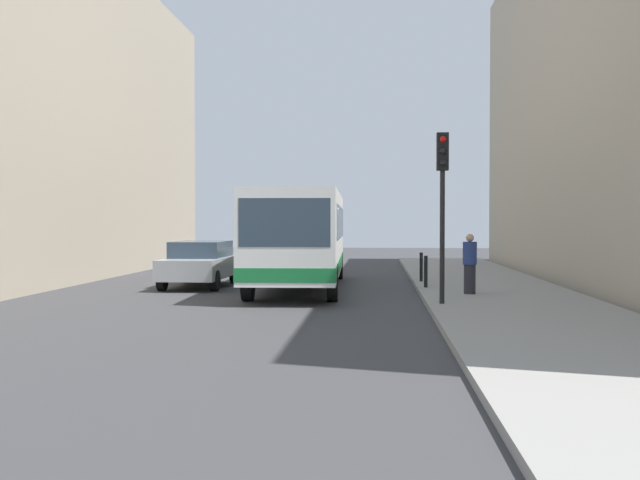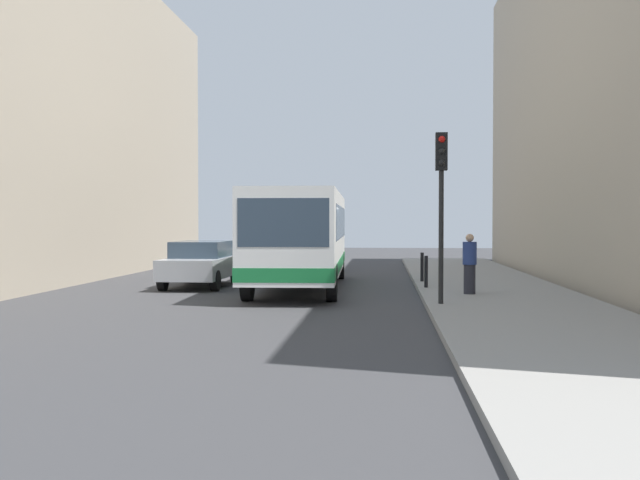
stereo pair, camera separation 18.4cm
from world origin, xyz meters
name	(u,v)px [view 2 (the right image)]	position (x,y,z in m)	size (l,w,h in m)	color
ground_plane	(305,297)	(0.00, 0.00, 0.00)	(80.00, 80.00, 0.00)	#38383A
sidewalk	(501,296)	(5.40, 0.00, 0.07)	(4.40, 40.00, 0.15)	gray
bus	(301,234)	(-0.43, 2.95, 1.73)	(2.82, 11.09, 3.00)	white
car_beside_bus	(201,263)	(-3.74, 3.19, 0.78)	(1.89, 4.42, 1.48)	#A5A8AD
car_behind_bus	(319,251)	(-0.74, 13.32, 0.78)	(2.04, 4.48, 1.48)	silver
traffic_light	(441,185)	(3.55, -2.70, 3.01)	(0.28, 0.33, 4.10)	black
bollard_near	(426,272)	(3.45, 1.78, 0.62)	(0.11, 0.11, 0.95)	black
bollard_mid	(422,267)	(3.45, 4.09, 0.62)	(0.11, 0.11, 0.95)	black
pedestrian_near_signal	(470,264)	(4.52, -0.17, 0.97)	(0.38, 0.38, 1.64)	#26262D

